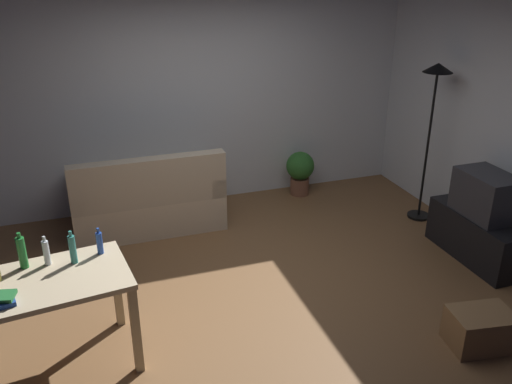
{
  "coord_description": "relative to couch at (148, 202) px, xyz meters",
  "views": [
    {
      "loc": [
        -1.44,
        -3.99,
        2.81
      ],
      "look_at": [
        0.1,
        0.5,
        0.75
      ],
      "focal_mm": 37.64,
      "sensor_mm": 36.0,
      "label": 1
    }
  ],
  "objects": [
    {
      "name": "torchiere_lamp",
      "position": [
        3.06,
        -0.78,
        1.1
      ],
      "size": [
        0.32,
        0.32,
        1.81
      ],
      "color": "black",
      "rests_on": "ground_plane"
    },
    {
      "name": "storage_box",
      "position": [
        2.15,
        -2.91,
        -0.16
      ],
      "size": [
        0.53,
        0.41,
        0.3
      ],
      "primitive_type": "cube",
      "rotation": [
        0.0,
        0.0,
        -0.15
      ],
      "color": "olive",
      "rests_on": "ground_plane"
    },
    {
      "name": "ground_plane",
      "position": [
        0.81,
        -1.59,
        -0.32
      ],
      "size": [
        5.2,
        4.4,
        0.02
      ],
      "primitive_type": "cube",
      "color": "brown"
    },
    {
      "name": "wall_rear",
      "position": [
        0.81,
        0.61,
        1.04
      ],
      "size": [
        5.2,
        0.1,
        2.7
      ],
      "primitive_type": "cube",
      "color": "silver",
      "rests_on": "ground_plane"
    },
    {
      "name": "bottle_clear",
      "position": [
        -0.97,
        -1.87,
        0.55
      ],
      "size": [
        0.05,
        0.05,
        0.23
      ],
      "color": "silver",
      "rests_on": "desk"
    },
    {
      "name": "tv_stand",
      "position": [
        3.06,
        -1.77,
        -0.07
      ],
      "size": [
        0.44,
        1.1,
        0.48
      ],
      "rotation": [
        0.0,
        0.0,
        1.57
      ],
      "color": "black",
      "rests_on": "ground_plane"
    },
    {
      "name": "bottle_green",
      "position": [
        -1.13,
        -1.87,
        0.58
      ],
      "size": [
        0.06,
        0.06,
        0.28
      ],
      "color": "#1E722D",
      "rests_on": "desk"
    },
    {
      "name": "bottle_tall",
      "position": [
        -0.79,
        -1.91,
        0.57
      ],
      "size": [
        0.05,
        0.05,
        0.26
      ],
      "color": "teal",
      "rests_on": "desk"
    },
    {
      "name": "desk",
      "position": [
        -1.02,
        -2.09,
        0.34
      ],
      "size": [
        1.28,
        0.84,
        0.76
      ],
      "rotation": [
        0.0,
        0.0,
        0.12
      ],
      "color": "#C6B28E",
      "rests_on": "ground_plane"
    },
    {
      "name": "tv",
      "position": [
        3.06,
        -1.77,
        0.39
      ],
      "size": [
        0.41,
        0.6,
        0.44
      ],
      "rotation": [
        0.0,
        0.0,
        1.57
      ],
      "color": "#2D2D33",
      "rests_on": "tv_stand"
    },
    {
      "name": "potted_plant",
      "position": [
        1.99,
        0.31,
        0.02
      ],
      "size": [
        0.36,
        0.36,
        0.57
      ],
      "color": "brown",
      "rests_on": "ground_plane"
    },
    {
      "name": "couch",
      "position": [
        0.0,
        0.0,
        0.0
      ],
      "size": [
        1.64,
        0.84,
        0.92
      ],
      "rotation": [
        0.0,
        0.0,
        3.14
      ],
      "color": "beige",
      "rests_on": "ground_plane"
    },
    {
      "name": "bottle_blue",
      "position": [
        -0.59,
        -1.83,
        0.54
      ],
      "size": [
        0.05,
        0.05,
        0.21
      ],
      "color": "#2347A3",
      "rests_on": "desk"
    },
    {
      "name": "book_stack",
      "position": [
        -1.26,
        -2.3,
        0.48
      ],
      "size": [
        0.22,
        0.2,
        0.06
      ],
      "color": "navy",
      "rests_on": "desk"
    }
  ]
}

